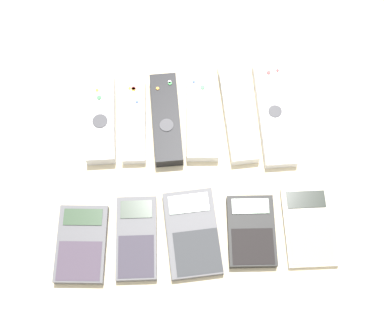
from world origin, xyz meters
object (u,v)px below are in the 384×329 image
Objects in this scene: remote_3 at (202,116)px; remote_4 at (238,111)px; calculator_0 at (82,244)px; remote_1 at (134,122)px; calculator_3 at (251,231)px; remote_0 at (101,119)px; calculator_4 at (309,227)px; calculator_2 at (192,233)px; calculator_1 at (137,238)px; remote_5 at (274,113)px; remote_2 at (166,119)px.

remote_3 is 0.07m from remote_4.
calculator_0 is (-0.22, -0.23, -0.00)m from remote_3.
remote_1 is 1.30× the size of calculator_3.
calculator_4 is at bearing -32.04° from remote_0.
remote_3 reaches higher than calculator_2.
remote_3 is at bearing 128.47° from calculator_4.
calculator_3 is (0.30, 0.01, -0.00)m from calculator_0.
calculator_1 is at bearing -116.42° from remote_3.
remote_5 is at bearing 2.37° from remote_3.
calculator_3 reaches higher than calculator_2.
remote_4 is (0.20, 0.01, 0.00)m from remote_1.
remote_0 reaches higher than calculator_1.
remote_0 reaches higher than remote_1.
calculator_3 is (0.20, -0.22, -0.00)m from remote_1.
remote_0 is 0.97× the size of remote_3.
remote_4 is at bearing 173.27° from remote_5.
remote_5 is (0.07, -0.01, -0.00)m from remote_4.
remote_5 reaches higher than calculator_4.
remote_0 reaches higher than calculator_3.
calculator_4 is (0.11, -0.23, -0.01)m from remote_4.
calculator_1 is (0.10, 0.01, -0.00)m from calculator_0.
remote_2 is 0.23m from calculator_1.
remote_5 is 0.43m from calculator_0.
remote_1 is 0.77× the size of remote_5.
remote_2 is at bearing -178.83° from remote_4.
remote_0 is at bearing 178.51° from remote_5.
calculator_0 is 0.95× the size of calculator_1.
remote_2 is 0.87× the size of remote_4.
remote_3 is (0.13, 0.00, 0.00)m from remote_1.
remote_0 is 0.06m from remote_1.
calculator_2 is at bearing -65.21° from remote_1.
remote_0 is 0.43m from calculator_4.
remote_5 is at bearing 75.94° from calculator_3.
calculator_3 reaches higher than calculator_1.
remote_2 is at bearing 76.31° from calculator_1.
remote_5 is 1.46× the size of calculator_1.
remote_0 is at bearing 106.37° from calculator_1.
calculator_3 is (0.14, -0.22, -0.00)m from remote_2.
remote_2 is 0.07m from remote_3.
remote_2 is 0.85× the size of remote_5.
calculator_1 is 0.30m from calculator_4.
remote_3 is 0.84× the size of remote_5.
remote_1 is at bearing 71.59° from calculator_0.
remote_5 is (0.27, 0.00, 0.00)m from remote_1.
remote_2 is (0.06, -0.00, 0.00)m from remote_1.
remote_0 is 0.35m from calculator_3.
calculator_4 is at bearing -3.66° from calculator_2.
remote_3 is at bearing 1.49° from remote_2.
calculator_4 is (0.40, 0.01, -0.00)m from calculator_0.
remote_1 is at bearing 91.47° from calculator_1.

